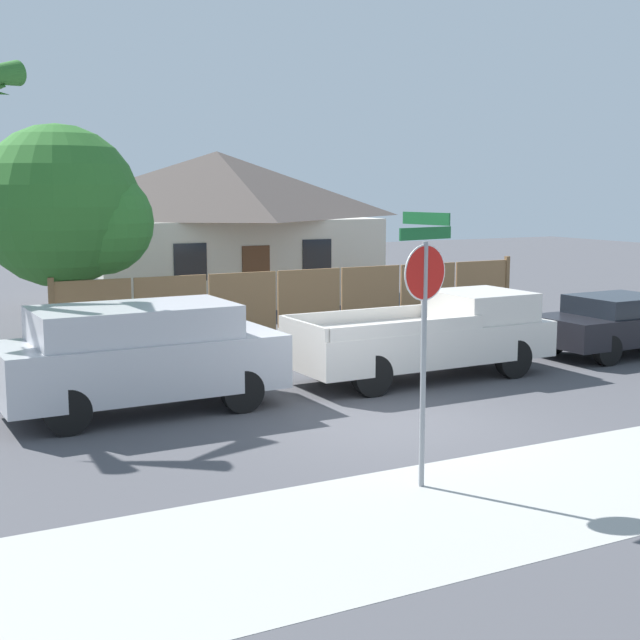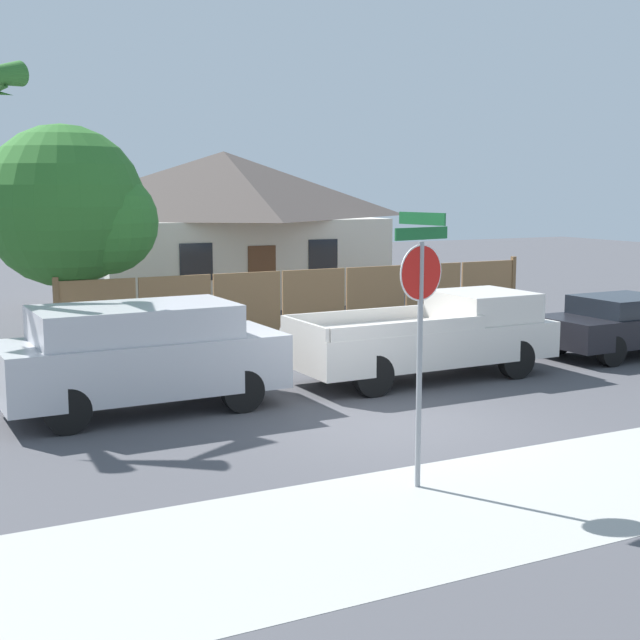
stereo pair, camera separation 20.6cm
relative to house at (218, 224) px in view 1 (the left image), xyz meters
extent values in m
plane|color=#47474C|center=(-3.36, -15.89, -2.54)|extent=(80.00, 80.00, 0.00)
cube|color=#A3A39E|center=(-3.36, -19.49, -2.54)|extent=(36.00, 3.20, 0.01)
cube|color=#997047|center=(-5.93, -7.14, -1.72)|extent=(1.80, 0.06, 1.64)
cube|color=#997047|center=(-4.06, -7.14, -1.72)|extent=(1.80, 0.06, 1.64)
cube|color=#997047|center=(-2.18, -7.14, -1.72)|extent=(1.80, 0.06, 1.64)
cube|color=#997047|center=(-0.31, -7.14, -1.72)|extent=(1.80, 0.06, 1.64)
cube|color=#997047|center=(1.56, -7.14, -1.72)|extent=(1.80, 0.06, 1.64)
cube|color=#997047|center=(3.44, -7.14, -1.72)|extent=(1.80, 0.06, 1.64)
cube|color=#997047|center=(5.31, -7.14, -1.72)|extent=(1.80, 0.06, 1.64)
cube|color=brown|center=(-6.87, -7.14, -1.67)|extent=(0.12, 0.12, 1.74)
cube|color=brown|center=(6.25, -7.14, -1.67)|extent=(0.12, 0.12, 1.74)
cube|color=beige|center=(0.00, 0.00, -1.17)|extent=(9.24, 6.08, 2.73)
pyramid|color=#514742|center=(0.00, 0.00, 1.27)|extent=(9.98, 6.57, 2.16)
cube|color=black|center=(-2.08, -3.06, -0.96)|extent=(1.00, 0.04, 1.10)
cube|color=black|center=(2.08, -3.06, -0.96)|extent=(1.00, 0.04, 1.10)
cube|color=brown|center=(0.00, -3.06, -1.54)|extent=(0.90, 0.04, 2.00)
cylinder|color=brown|center=(-6.43, -6.23, -1.60)|extent=(0.40, 0.40, 1.89)
sphere|color=#2D6B28|center=(-6.43, -6.23, 0.77)|extent=(3.80, 3.80, 3.80)
sphere|color=#31732C|center=(-5.58, -6.71, 0.39)|extent=(2.47, 2.47, 2.47)
cube|color=#B7B7BC|center=(-6.63, -13.28, -1.74)|extent=(4.70, 1.95, 0.92)
cube|color=#B7B7BC|center=(-6.75, -13.28, -1.00)|extent=(3.30, 1.79, 0.55)
cube|color=black|center=(-5.19, -13.26, -1.00)|extent=(0.08, 1.68, 0.46)
cylinder|color=black|center=(-5.19, -12.42, -2.18)|extent=(0.73, 0.22, 0.73)
cylinder|color=black|center=(-5.17, -14.11, -2.18)|extent=(0.73, 0.22, 0.73)
cylinder|color=black|center=(-8.09, -12.45, -2.18)|extent=(0.73, 0.22, 0.73)
cylinder|color=black|center=(-8.07, -14.14, -2.18)|extent=(0.73, 0.22, 0.73)
cube|color=silver|center=(-1.01, -13.28, -1.82)|extent=(5.34, 1.98, 0.71)
cube|color=silver|center=(0.46, -13.26, -1.18)|extent=(1.72, 1.78, 0.57)
cube|color=silver|center=(-1.92, -12.38, -1.34)|extent=(3.35, 0.11, 0.25)
cube|color=silver|center=(-1.90, -14.20, -1.34)|extent=(3.35, 0.11, 0.25)
cube|color=silver|center=(-3.63, -13.31, -1.34)|extent=(0.10, 1.83, 0.25)
cylinder|color=black|center=(0.64, -12.41, -2.16)|extent=(0.77, 0.22, 0.77)
cylinder|color=black|center=(0.65, -14.11, -2.16)|extent=(0.77, 0.22, 0.77)
cylinder|color=black|center=(-2.67, -12.45, -2.16)|extent=(0.77, 0.22, 0.77)
cylinder|color=black|center=(-2.65, -14.15, -2.16)|extent=(0.77, 0.22, 0.77)
cube|color=black|center=(4.50, -13.28, -1.92)|extent=(4.18, 1.87, 0.62)
cube|color=black|center=(4.33, -13.28, -1.40)|extent=(1.93, 1.66, 0.41)
cylinder|color=black|center=(5.78, -12.46, -2.21)|extent=(0.66, 0.22, 0.66)
cylinder|color=black|center=(3.20, -12.49, -2.21)|extent=(0.66, 0.22, 0.66)
cylinder|color=black|center=(3.21, -14.09, -2.21)|extent=(0.66, 0.22, 0.66)
cylinder|color=gray|center=(-4.64, -18.62, -0.99)|extent=(0.07, 0.07, 3.10)
cylinder|color=red|center=(-4.64, -18.62, 0.18)|extent=(0.65, 0.15, 0.66)
cylinder|color=white|center=(-4.64, -18.62, 0.18)|extent=(0.69, 0.14, 0.70)
cube|color=#19602D|center=(-4.64, -18.62, 0.66)|extent=(0.86, 0.19, 0.15)
cube|color=#19602D|center=(-4.64, -18.62, 0.84)|extent=(0.17, 0.77, 0.15)
camera|label=1|loc=(-10.87, -27.59, 1.22)|focal=50.00mm
camera|label=2|loc=(-10.69, -27.69, 1.22)|focal=50.00mm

